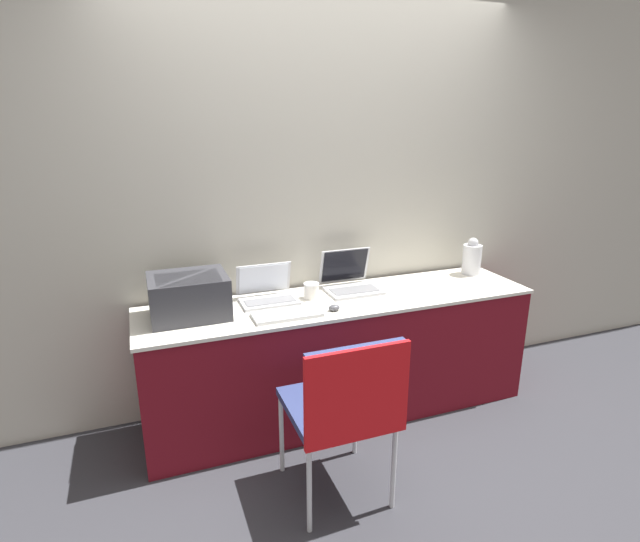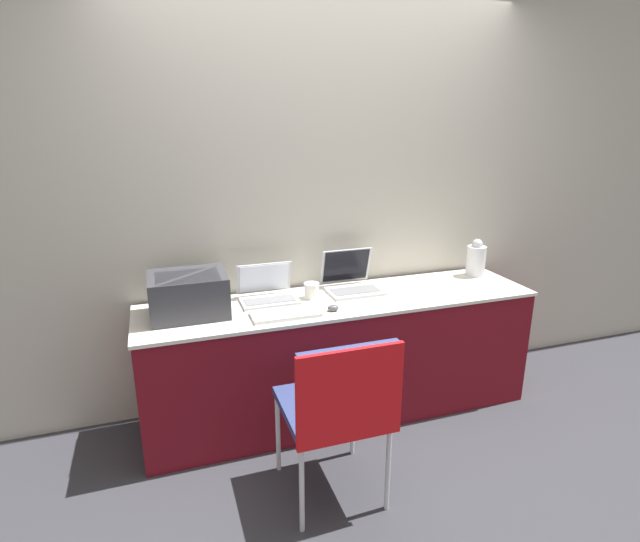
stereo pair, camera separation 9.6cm
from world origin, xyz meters
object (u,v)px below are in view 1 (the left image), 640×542
object	(u,v)px
external_keyboard	(287,314)
metal_pitcher	(472,258)
printer	(189,295)
laptop_right	(350,281)
chair	(346,402)
laptop_left	(267,293)
mouse	(334,308)
coffee_cup	(311,291)

from	to	relation	value
external_keyboard	metal_pitcher	world-z (taller)	metal_pitcher
printer	laptop_right	distance (m)	1.01
laptop_right	printer	bearing A→B (deg)	-174.60
chair	printer	bearing A→B (deg)	125.63
printer	laptop_left	bearing A→B (deg)	10.20
laptop_left	mouse	distance (m)	0.42
laptop_right	mouse	size ratio (longest dim) A/B	4.97
external_keyboard	chair	size ratio (longest dim) A/B	0.42
printer	laptop_right	world-z (taller)	laptop_right
mouse	external_keyboard	bearing A→B (deg)	176.57
printer	laptop_right	size ratio (longest dim) A/B	1.25
mouse	coffee_cup	bearing A→B (deg)	102.17
printer	laptop_left	xyz separation A→B (m)	(0.46, 0.08, -0.08)
laptop_left	mouse	size ratio (longest dim) A/B	4.98
laptop_left	coffee_cup	distance (m)	0.26
laptop_right	laptop_left	bearing A→B (deg)	-178.73
external_keyboard	coffee_cup	size ratio (longest dim) A/B	4.01
printer	chair	world-z (taller)	printer
external_keyboard	mouse	bearing A→B (deg)	-3.43
laptop_left	mouse	xyz separation A→B (m)	(0.31, -0.29, -0.03)
external_keyboard	chair	distance (m)	0.66
laptop_right	coffee_cup	distance (m)	0.29
external_keyboard	mouse	world-z (taller)	mouse
laptop_right	chair	world-z (taller)	laptop_right
printer	laptop_left	distance (m)	0.47
coffee_cup	chair	world-z (taller)	chair
chair	external_keyboard	bearing A→B (deg)	97.76
laptop_left	mouse	world-z (taller)	laptop_left
external_keyboard	mouse	xyz separation A→B (m)	(0.27, -0.02, 0.01)
mouse	chair	size ratio (longest dim) A/B	0.07
laptop_left	external_keyboard	bearing A→B (deg)	-82.10
printer	external_keyboard	size ratio (longest dim) A/B	1.10
laptop_right	chair	bearing A→B (deg)	-114.85
printer	laptop_left	size ratio (longest dim) A/B	1.25
laptop_right	chair	xyz separation A→B (m)	(-0.42, -0.90, -0.25)
external_keyboard	metal_pitcher	distance (m)	1.46
laptop_right	chair	size ratio (longest dim) A/B	0.37
laptop_left	laptop_right	distance (m)	0.54
external_keyboard	chair	world-z (taller)	chair
laptop_right	coffee_cup	xyz separation A→B (m)	(-0.28, -0.06, -0.01)
mouse	chair	distance (m)	0.67
coffee_cup	mouse	world-z (taller)	coffee_cup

